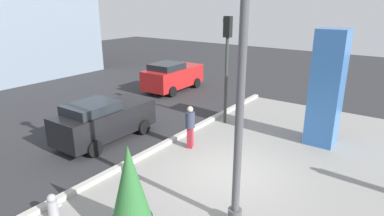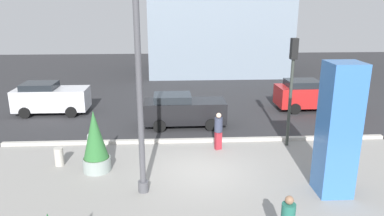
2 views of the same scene
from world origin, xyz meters
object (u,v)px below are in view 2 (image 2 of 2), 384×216
Objects in this scene: art_pillar_blue at (338,131)px; concrete_bollard at (59,157)px; traffic_light_corner at (292,75)px; car_curb_east at (183,110)px; fire_hydrant at (90,141)px; pedestrian_crossing at (218,129)px; car_curb_west at (51,98)px; potted_plant_curbside at (95,143)px; lamp_post at (140,94)px; car_passing_lane at (311,95)px.

art_pillar_blue is 10.60m from concrete_bollard.
traffic_light_corner is 6.05m from car_curb_east.
fire_hydrant is (-9.17, 4.37, -1.91)m from art_pillar_blue.
car_curb_west is at bearing 146.70° from pedestrian_crossing.
pedestrian_crossing is at bearing -66.30° from car_curb_east.
car_curb_west is (-12.41, 5.72, -2.34)m from traffic_light_corner.
potted_plant_curbside is 2.46m from fire_hydrant.
fire_hydrant is 1.00× the size of concrete_bollard.
traffic_light_corner is at bearing 32.12° from lamp_post.
art_pillar_blue is 8.93m from car_curb_east.
pedestrian_crossing is at bearing 20.66° from potted_plant_curbside.
potted_plant_curbside is 3.27× the size of concrete_bollard.
concrete_bollard is at bearing -150.59° from car_passing_lane.
car_curb_east is at bearing 147.38° from traffic_light_corner.
potted_plant_curbside is 8.95m from car_curb_west.
car_curb_west reaches higher than car_curb_east.
fire_hydrant is 0.18× the size of car_curb_west.
car_curb_west is 2.46× the size of pedestrian_crossing.
car_curb_west is 8.20m from car_curb_east.
car_passing_lane is (2.98, 10.07, -1.35)m from art_pillar_blue.
lamp_post is at bearing -42.32° from potted_plant_curbside.
car_curb_east is at bearing 113.70° from pedestrian_crossing.
fire_hydrant is at bearing 176.74° from pedestrian_crossing.
concrete_bollard is (-0.89, -1.64, 0.01)m from fire_hydrant.
car_curb_east is (5.17, 4.62, 0.51)m from concrete_bollard.
car_passing_lane is at bearing 19.14° from car_curb_east.
potted_plant_curbside is at bearing 137.68° from lamp_post.
fire_hydrant is at bearing 61.51° from concrete_bollard.
lamp_post is 5.73m from fire_hydrant.
car_curb_west is at bearing 121.21° from fire_hydrant.
fire_hydrant is at bearing 108.09° from potted_plant_curbside.
lamp_post is 7.44m from traffic_light_corner.
car_curb_west is at bearing 160.55° from car_curb_east.
traffic_light_corner reaches higher than potted_plant_curbside.
lamp_post is at bearing -56.23° from fire_hydrant.
art_pillar_blue is 1.86× the size of potted_plant_curbside.
pedestrian_crossing is at bearing -33.30° from car_curb_west.
art_pillar_blue is at bearing -49.52° from pedestrian_crossing.
pedestrian_crossing is (-3.45, 4.04, -1.33)m from art_pillar_blue.
traffic_light_corner is at bearing -24.76° from car_curb_west.
potted_plant_curbside is at bearing -145.28° from car_passing_lane.
art_pillar_blue is 2.67× the size of pedestrian_crossing.
fire_hydrant is at bearing -154.84° from car_passing_lane.
traffic_light_corner reaches higher than car_curb_east.
potted_plant_curbside is at bearing -19.35° from concrete_bollard.
potted_plant_curbside is 0.57× the size of car_curb_east.
potted_plant_curbside is 0.58× the size of car_curb_west.
pedestrian_crossing reaches higher than concrete_bollard.
lamp_post reaches higher than art_pillar_blue.
car_passing_lane is at bearing 25.16° from fire_hydrant.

